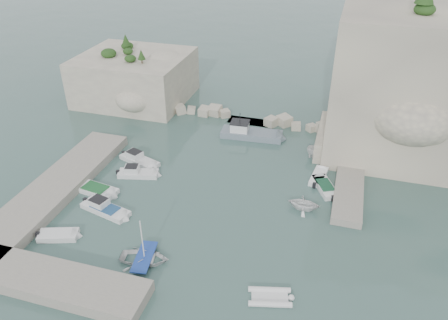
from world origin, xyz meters
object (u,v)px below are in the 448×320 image
(motorboat_c, at_px, (96,192))
(rowboat, at_px, (145,261))
(motorboat_b, at_px, (139,176))
(tender_east_c, at_px, (318,178))
(tender_east_a, at_px, (303,209))
(work_boat, at_px, (251,137))
(motorboat_a, at_px, (140,163))
(tender_east_b, at_px, (325,189))
(tender_east_d, at_px, (326,158))
(inflatable_dinghy, at_px, (270,298))
(motorboat_e, at_px, (59,237))
(motorboat_d, at_px, (106,212))

(motorboat_c, bearing_deg, rowboat, -30.86)
(motorboat_b, height_order, tender_east_c, motorboat_b)
(tender_east_a, bearing_deg, work_boat, 34.23)
(motorboat_a, distance_m, tender_east_b, 21.98)
(tender_east_b, height_order, tender_east_d, tender_east_d)
(rowboat, bearing_deg, motorboat_c, 40.95)
(motorboat_b, bearing_deg, tender_east_a, -16.33)
(motorboat_b, xyz_separation_m, tender_east_c, (19.93, 5.32, 0.00))
(inflatable_dinghy, height_order, tender_east_a, tender_east_a)
(motorboat_a, bearing_deg, tender_east_a, 9.67)
(motorboat_e, bearing_deg, tender_east_c, 18.85)
(motorboat_d, height_order, tender_east_b, motorboat_d)
(inflatable_dinghy, bearing_deg, tender_east_c, 70.43)
(tender_east_a, relative_size, tender_east_c, 0.74)
(tender_east_c, xyz_separation_m, work_boat, (-9.63, 7.53, 0.00))
(motorboat_a, bearing_deg, motorboat_c, -85.77)
(motorboat_b, height_order, tender_east_d, tender_east_d)
(motorboat_c, relative_size, tender_east_b, 1.13)
(rowboat, height_order, inflatable_dinghy, rowboat)
(tender_east_c, bearing_deg, rowboat, 150.30)
(motorboat_a, relative_size, motorboat_d, 0.98)
(tender_east_d, bearing_deg, motorboat_e, 120.67)
(motorboat_a, xyz_separation_m, tender_east_d, (21.49, 7.44, 0.00))
(inflatable_dinghy, bearing_deg, motorboat_d, 147.23)
(motorboat_a, bearing_deg, tender_east_d, 38.73)
(motorboat_d, height_order, tender_east_d, tender_east_d)
(motorboat_b, distance_m, tender_east_c, 20.63)
(motorboat_b, distance_m, work_boat, 16.47)
(motorboat_d, xyz_separation_m, tender_east_c, (20.16, 12.36, 0.00))
(tender_east_d, bearing_deg, motorboat_b, 103.28)
(motorboat_d, bearing_deg, work_boat, 76.07)
(motorboat_a, bearing_deg, work_boat, 61.34)
(motorboat_d, relative_size, tender_east_b, 1.24)
(motorboat_b, xyz_separation_m, rowboat, (6.62, -12.32, 0.00))
(motorboat_a, height_order, tender_east_b, motorboat_a)
(motorboat_b, bearing_deg, motorboat_a, 99.28)
(work_boat, bearing_deg, motorboat_c, -132.05)
(motorboat_b, height_order, work_boat, work_boat)
(motorboat_e, relative_size, tender_east_b, 0.83)
(tender_east_c, relative_size, work_boat, 0.49)
(motorboat_c, distance_m, tender_east_a, 22.32)
(rowboat, xyz_separation_m, work_boat, (3.68, 25.18, 0.00))
(inflatable_dinghy, xyz_separation_m, tender_east_d, (2.33, 23.44, 0.00))
(motorboat_c, relative_size, tender_east_c, 1.24)
(tender_east_b, bearing_deg, motorboat_c, 81.11)
(tender_east_a, distance_m, tender_east_c, 6.26)
(motorboat_d, relative_size, motorboat_e, 1.49)
(motorboat_c, distance_m, tender_east_c, 24.86)
(motorboat_b, distance_m, tender_east_b, 21.11)
(motorboat_b, distance_m, tender_east_a, 19.06)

